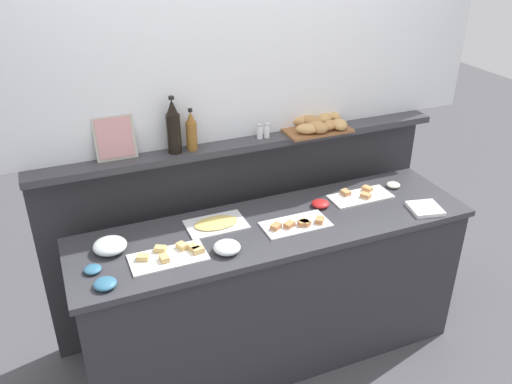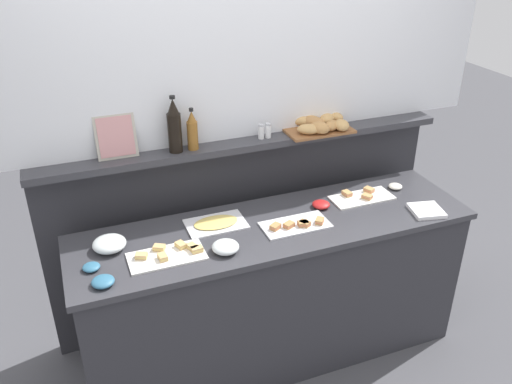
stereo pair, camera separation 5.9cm
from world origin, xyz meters
TOP-DOWN VIEW (x-y plane):
  - ground_plane at (0.00, 0.60)m, footprint 12.00×12.00m
  - buffet_counter at (0.00, 0.00)m, footprint 2.22×0.61m
  - back_ledge_unit at (0.00, 0.48)m, footprint 2.46×0.22m
  - upper_wall_panel at (0.00, 0.50)m, footprint 3.06×0.08m
  - sandwich_platter_rear at (0.10, -0.06)m, footprint 0.37×0.19m
  - sandwich_platter_side at (0.59, 0.09)m, footprint 0.37×0.17m
  - sandwich_platter_front at (-0.61, -0.09)m, footprint 0.38×0.19m
  - cold_cuts_platter at (-0.30, 0.11)m, footprint 0.32×0.21m
  - glass_bowl_large at (-0.87, 0.08)m, footprint 0.17×0.17m
  - glass_bowl_medium at (-0.33, -0.15)m, footprint 0.14×0.14m
  - condiment_bowl_teal at (-0.97, -0.06)m, footprint 0.08×0.08m
  - condiment_bowl_cream at (0.85, 0.12)m, footprint 0.08×0.08m
  - condiment_bowl_dark at (-0.94, -0.20)m, footprint 0.10×0.10m
  - condiment_bowl_red at (0.32, 0.08)m, footprint 0.10×0.10m
  - napkin_stack at (0.84, -0.19)m, footprint 0.20×0.20m
  - wine_bottle_dark at (-0.43, 0.40)m, footprint 0.08×0.08m
  - vinegar_bottle_amber at (-0.33, 0.40)m, footprint 0.06×0.06m
  - salt_shaker at (0.08, 0.40)m, footprint 0.03×0.03m
  - pepper_shaker at (0.12, 0.40)m, footprint 0.03×0.03m
  - bread_basket at (0.45, 0.41)m, footprint 0.41×0.32m
  - framed_picture at (-0.73, 0.44)m, footprint 0.21×0.07m

SIDE VIEW (x-z plane):
  - ground_plane at x=0.00m, z-range 0.00..0.00m
  - buffet_counter at x=0.00m, z-range 0.00..0.93m
  - back_ledge_unit at x=0.00m, z-range 0.03..1.29m
  - sandwich_platter_side at x=0.59m, z-range 0.92..0.95m
  - cold_cuts_platter at x=-0.30m, z-range 0.92..0.95m
  - sandwich_platter_rear at x=0.10m, z-range 0.92..0.95m
  - sandwich_platter_front at x=-0.61m, z-range 0.92..0.95m
  - napkin_stack at x=0.84m, z-range 0.92..0.95m
  - condiment_bowl_teal at x=-0.97m, z-range 0.92..0.95m
  - condiment_bowl_cream at x=0.85m, z-range 0.92..0.95m
  - condiment_bowl_red at x=0.32m, z-range 0.92..0.96m
  - condiment_bowl_dark at x=-0.94m, z-range 0.92..0.96m
  - glass_bowl_medium at x=-0.33m, z-range 0.92..0.98m
  - glass_bowl_large at x=-0.87m, z-range 0.92..0.99m
  - bread_basket at x=0.45m, z-range 1.26..1.34m
  - salt_shaker at x=0.08m, z-range 1.26..1.35m
  - pepper_shaker at x=0.12m, z-range 1.26..1.35m
  - vinegar_bottle_amber at x=-0.33m, z-range 1.25..1.48m
  - framed_picture at x=-0.73m, z-range 1.26..1.50m
  - wine_bottle_dark at x=-0.43m, z-range 1.24..1.56m
  - upper_wall_panel at x=0.00m, z-range 1.26..2.60m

